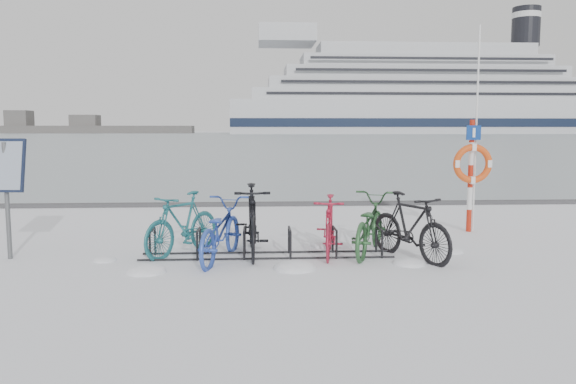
% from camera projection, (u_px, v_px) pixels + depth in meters
% --- Properties ---
extents(ground, '(900.00, 900.00, 0.00)m').
position_uv_depth(ground, '(267.00, 256.00, 8.93)').
color(ground, white).
rests_on(ground, ground).
extents(ice_sheet, '(400.00, 298.00, 0.02)m').
position_uv_depth(ice_sheet, '(257.00, 136.00, 162.71)').
color(ice_sheet, '#9FAAB4').
rests_on(ice_sheet, ground).
extents(quay_edge, '(400.00, 0.25, 0.10)m').
position_uv_depth(quay_edge, '(263.00, 204.00, 14.78)').
color(quay_edge, '#3F3F42').
rests_on(quay_edge, ground).
extents(bike_rack, '(4.00, 0.48, 0.46)m').
position_uv_depth(bike_rack, '(267.00, 245.00, 8.91)').
color(bike_rack, black).
rests_on(bike_rack, ground).
extents(info_board, '(0.64, 0.29, 1.88)m').
position_uv_depth(info_board, '(5.00, 173.00, 8.60)').
color(info_board, '#595B5E').
rests_on(info_board, ground).
extents(lifebuoy_station, '(0.77, 0.22, 4.00)m').
position_uv_depth(lifebuoy_station, '(472.00, 164.00, 10.90)').
color(lifebuoy_station, '#B0200E').
rests_on(lifebuoy_station, ground).
extents(cruise_ferry, '(154.42, 29.09, 50.74)m').
position_uv_depth(cruise_ferry, '(420.00, 100.00, 227.52)').
color(cruise_ferry, silver).
rests_on(cruise_ferry, ground).
extents(bike_0, '(1.38, 1.70, 1.04)m').
position_uv_depth(bike_0, '(182.00, 222.00, 9.12)').
color(bike_0, '#1D6068').
rests_on(bike_0, ground).
extents(bike_1, '(1.09, 1.98, 0.98)m').
position_uv_depth(bike_1, '(220.00, 228.00, 8.66)').
color(bike_1, '#2B48AA').
rests_on(bike_1, ground).
extents(bike_2, '(0.60, 1.96, 1.17)m').
position_uv_depth(bike_2, '(252.00, 218.00, 9.04)').
color(bike_2, black).
rests_on(bike_2, ground).
extents(bike_3, '(0.73, 1.70, 0.99)m').
position_uv_depth(bike_3, '(329.00, 224.00, 9.02)').
color(bike_3, '#A91C35').
rests_on(bike_3, ground).
extents(bike_4, '(1.36, 2.03, 1.01)m').
position_uv_depth(bike_4, '(369.00, 222.00, 9.14)').
color(bike_4, '#27522B').
rests_on(bike_4, ground).
extents(bike_5, '(1.25, 1.82, 1.07)m').
position_uv_depth(bike_5, '(410.00, 224.00, 8.75)').
color(bike_5, black).
rests_on(bike_5, ground).
extents(snow_drifts, '(5.93, 2.13, 0.22)m').
position_uv_depth(snow_drifts, '(286.00, 264.00, 8.45)').
color(snow_drifts, white).
rests_on(snow_drifts, ground).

